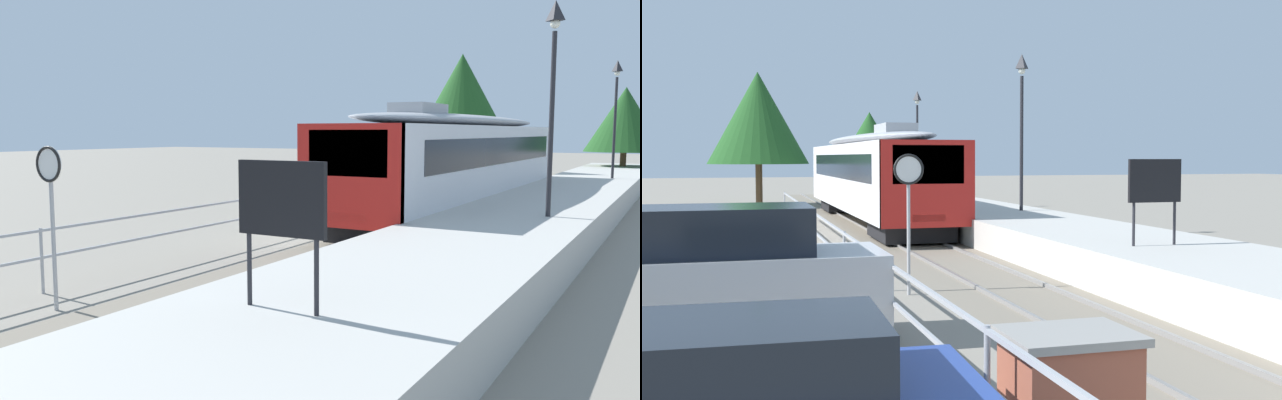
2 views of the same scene
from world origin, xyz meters
TOP-DOWN VIEW (x-y plane):
  - ground_plane at (-3.00, 22.00)m, footprint 160.00×160.00m
  - track_rails at (0.00, 22.00)m, footprint 3.20×60.00m
  - commuter_train at (0.00, 27.18)m, footprint 2.82×18.53m
  - station_platform at (3.25, 22.00)m, footprint 3.90×60.00m
  - platform_lamp_mid_platform at (4.09, 21.20)m, footprint 0.34×0.34m
  - platform_lamp_far_end at (4.09, 36.55)m, footprint 0.34×0.34m
  - platform_notice_board at (2.97, 10.67)m, footprint 1.20×0.08m
  - speed_limit_sign at (-2.11, 11.35)m, footprint 0.61×0.10m
  - carpark_fence at (-3.30, 12.00)m, footprint 0.06×36.06m
  - tree_behind_carpark at (-4.02, 39.49)m, footprint 5.38×5.38m
  - tree_behind_station_far at (3.56, 48.21)m, footprint 4.71×4.71m

SIDE VIEW (x-z plane):
  - ground_plane at x=-3.00m, z-range 0.00..0.00m
  - track_rails at x=0.00m, z-range -0.04..0.10m
  - station_platform at x=3.25m, z-range 0.00..0.90m
  - carpark_fence at x=-3.30m, z-range 0.28..1.53m
  - speed_limit_sign at x=-2.11m, z-range 0.72..3.53m
  - commuter_train at x=0.00m, z-range 0.27..4.01m
  - platform_notice_board at x=2.97m, z-range 1.29..3.09m
  - tree_behind_station_far at x=3.56m, z-range 0.89..6.67m
  - platform_lamp_mid_platform at x=4.09m, z-range 1.95..7.30m
  - platform_lamp_far_end at x=4.09m, z-range 1.95..7.30m
  - tree_behind_carpark at x=-4.02m, z-range 1.17..8.50m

